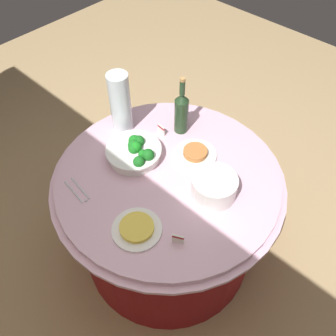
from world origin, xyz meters
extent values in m
plane|color=tan|center=(0.00, 0.00, 0.00)|extent=(6.00, 6.00, 0.00)
cylinder|color=maroon|center=(0.00, 0.00, 0.34)|extent=(1.01, 1.01, 0.69)
cylinder|color=#E0B2C6|center=(0.00, 0.00, 0.70)|extent=(1.16, 1.16, 0.02)
cylinder|color=#E0B2C6|center=(0.00, 0.00, 0.72)|extent=(1.10, 1.10, 0.03)
cylinder|color=white|center=(0.20, 0.03, 0.77)|extent=(0.26, 0.26, 0.05)
cylinder|color=white|center=(0.20, 0.03, 0.80)|extent=(0.28, 0.28, 0.01)
sphere|color=#19831E|center=(0.19, 0.03, 0.82)|extent=(0.06, 0.06, 0.06)
sphere|color=#19671E|center=(0.19, 0.03, 0.81)|extent=(0.04, 0.04, 0.04)
sphere|color=#19671E|center=(0.11, 0.02, 0.82)|extent=(0.06, 0.06, 0.06)
sphere|color=#19701E|center=(0.19, 0.04, 0.82)|extent=(0.05, 0.05, 0.05)
sphere|color=#197A1E|center=(0.23, 0.00, 0.82)|extent=(0.06, 0.06, 0.06)
sphere|color=#19641E|center=(0.12, 0.08, 0.81)|extent=(0.06, 0.06, 0.06)
sphere|color=#19661E|center=(0.21, -0.02, 0.81)|extent=(0.06, 0.06, 0.06)
sphere|color=#19771E|center=(0.14, 0.03, 0.81)|extent=(0.05, 0.05, 0.05)
sphere|color=#196D1E|center=(0.21, 0.03, 0.82)|extent=(0.06, 0.06, 0.06)
cylinder|color=white|center=(-0.23, -0.06, 0.74)|extent=(0.21, 0.21, 0.01)
cylinder|color=white|center=(-0.23, -0.06, 0.76)|extent=(0.21, 0.21, 0.01)
cylinder|color=white|center=(-0.23, -0.06, 0.77)|extent=(0.21, 0.21, 0.01)
cylinder|color=white|center=(-0.23, -0.06, 0.78)|extent=(0.21, 0.21, 0.01)
cylinder|color=white|center=(-0.23, -0.06, 0.79)|extent=(0.21, 0.21, 0.01)
cylinder|color=white|center=(-0.23, -0.06, 0.80)|extent=(0.21, 0.21, 0.01)
cylinder|color=white|center=(-0.23, -0.06, 0.80)|extent=(0.21, 0.21, 0.01)
cylinder|color=white|center=(-0.23, -0.06, 0.81)|extent=(0.21, 0.21, 0.01)
cylinder|color=white|center=(-0.23, -0.06, 0.82)|extent=(0.21, 0.21, 0.01)
cylinder|color=white|center=(-0.23, -0.06, 0.83)|extent=(0.21, 0.21, 0.01)
cylinder|color=white|center=(-0.23, -0.06, 0.84)|extent=(0.21, 0.21, 0.01)
cylinder|color=#213920|center=(0.17, -0.28, 0.84)|extent=(0.07, 0.07, 0.20)
cone|color=#213920|center=(0.17, -0.28, 0.96)|extent=(0.07, 0.07, 0.04)
cylinder|color=#213920|center=(0.17, -0.28, 1.02)|extent=(0.03, 0.03, 0.08)
cylinder|color=#B2844C|center=(0.17, -0.28, 1.07)|extent=(0.03, 0.03, 0.02)
cylinder|color=silver|center=(0.41, -0.08, 0.91)|extent=(0.11, 0.11, 0.34)
sphere|color=#E5B26B|center=(0.43, -0.08, 0.78)|extent=(0.06, 0.06, 0.06)
sphere|color=#E5B26B|center=(0.40, -0.06, 0.78)|extent=(0.06, 0.06, 0.06)
sphere|color=#E5B26B|center=(0.40, -0.10, 0.78)|extent=(0.06, 0.06, 0.06)
sphere|color=#72C64C|center=(0.43, -0.07, 0.83)|extent=(0.06, 0.06, 0.06)
sphere|color=#72C64C|center=(0.39, -0.07, 0.83)|extent=(0.06, 0.06, 0.06)
sphere|color=#72C64C|center=(0.41, -0.10, 0.83)|extent=(0.06, 0.06, 0.06)
sphere|color=red|center=(0.42, -0.06, 0.89)|extent=(0.06, 0.06, 0.06)
sphere|color=red|center=(0.39, -0.08, 0.89)|extent=(0.06, 0.06, 0.06)
sphere|color=red|center=(0.42, -0.10, 0.89)|extent=(0.06, 0.06, 0.06)
cylinder|color=silver|center=(0.25, 0.38, 0.74)|extent=(0.16, 0.03, 0.01)
cylinder|color=silver|center=(0.25, 0.35, 0.74)|extent=(0.16, 0.03, 0.01)
sphere|color=silver|center=(0.17, 0.37, 0.74)|extent=(0.01, 0.01, 0.01)
cylinder|color=white|center=(-0.02, -0.19, 0.75)|extent=(0.22, 0.22, 0.01)
cylinder|color=#B77038|center=(-0.02, -0.19, 0.77)|extent=(0.12, 0.12, 0.03)
cylinder|color=white|center=(-0.11, 0.32, 0.75)|extent=(0.22, 0.22, 0.01)
cylinder|color=#F2D14C|center=(-0.11, 0.32, 0.76)|extent=(0.15, 0.15, 0.02)
cube|color=white|center=(-0.28, 0.24, 0.77)|extent=(0.05, 0.03, 0.05)
cube|color=maroon|center=(-0.28, 0.24, 0.79)|extent=(0.05, 0.03, 0.01)
cube|color=white|center=(0.22, -0.19, 0.77)|extent=(0.05, 0.01, 0.05)
cube|color=maroon|center=(0.22, -0.19, 0.79)|extent=(0.05, 0.01, 0.01)
camera|label=1|loc=(-0.76, 0.82, 2.09)|focal=38.31mm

